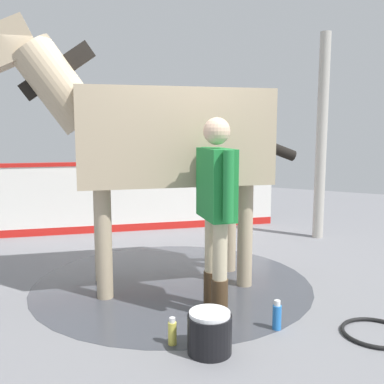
{
  "coord_description": "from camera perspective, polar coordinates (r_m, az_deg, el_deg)",
  "views": [
    {
      "loc": [
        -4.07,
        -2.36,
        1.67
      ],
      "look_at": [
        -0.33,
        -0.38,
        1.05
      ],
      "focal_mm": 41.29,
      "sensor_mm": 36.0,
      "label": 1
    }
  ],
  "objects": [
    {
      "name": "wet_patch",
      "position": [
        4.91,
        -2.54,
        -11.58
      ],
      "size": [
        2.99,
        2.99,
        0.0
      ],
      "primitive_type": "cylinder",
      "color": "#42444C",
      "rests_on": "ground"
    },
    {
      "name": "ground_plane",
      "position": [
        5.0,
        -2.13,
        -11.38
      ],
      "size": [
        16.0,
        16.0,
        0.02
      ],
      "primitive_type": "cube",
      "color": "gray"
    },
    {
      "name": "barrier_wall",
      "position": [
        7.26,
        -6.56,
        -0.84
      ],
      "size": [
        3.09,
        3.46,
        1.14
      ],
      "color": "white",
      "rests_on": "ground"
    },
    {
      "name": "hose_coil",
      "position": [
        4.06,
        22.65,
        -16.42
      ],
      "size": [
        0.55,
        0.55,
        0.03
      ],
      "primitive_type": "torus",
      "color": "black",
      "rests_on": "ground"
    },
    {
      "name": "bottle_shampoo",
      "position": [
        3.59,
        -2.56,
        -17.63
      ],
      "size": [
        0.07,
        0.07,
        0.22
      ],
      "color": "#D8CC4C",
      "rests_on": "ground"
    },
    {
      "name": "bottle_spray",
      "position": [
        3.88,
        10.91,
        -15.46
      ],
      "size": [
        0.07,
        0.07,
        0.25
      ],
      "color": "blue",
      "rests_on": "ground"
    },
    {
      "name": "handler",
      "position": [
        3.9,
        3.13,
        -1.21
      ],
      "size": [
        0.53,
        0.51,
        1.76
      ],
      "rotation": [
        0.0,
        0.0,
        5.47
      ],
      "color": "#47331E",
      "rests_on": "ground"
    },
    {
      "name": "wash_bucket",
      "position": [
        3.46,
        2.28,
        -17.67
      ],
      "size": [
        0.33,
        0.33,
        0.32
      ],
      "color": "black",
      "rests_on": "ground"
    },
    {
      "name": "roof_post_far",
      "position": [
        6.93,
        16.39,
        6.74
      ],
      "size": [
        0.16,
        0.16,
        3.05
      ],
      "primitive_type": "cylinder",
      "color": "#B7B2A8",
      "rests_on": "ground"
    },
    {
      "name": "horse",
      "position": [
        4.6,
        -4.21,
        7.18
      ],
      "size": [
        2.37,
        2.61,
        2.7
      ],
      "rotation": [
        0.0,
        0.0,
        2.3
      ],
      "color": "tan",
      "rests_on": "ground"
    }
  ]
}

